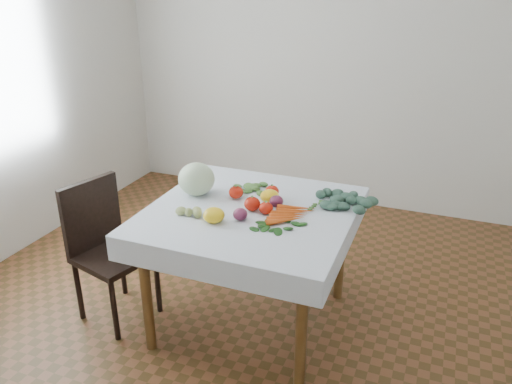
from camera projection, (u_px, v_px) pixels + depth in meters
ground at (251, 320)px, 3.09m from camera, size 4.00×4.00×0.00m
back_wall at (338, 55)px, 4.27m from camera, size 4.00×0.04×2.70m
table at (251, 225)px, 2.83m from camera, size 1.00×1.00×0.75m
tablecloth at (251, 210)px, 2.79m from camera, size 1.12×1.12×0.01m
chair at (105, 241)px, 2.99m from camera, size 0.48×0.48×0.86m
cabbage at (196, 179)px, 2.95m from camera, size 0.24×0.24×0.19m
tomato_a at (272, 191)px, 2.93m from camera, size 0.11×0.11×0.07m
tomato_b at (266, 208)px, 2.72m from camera, size 0.09×0.09×0.07m
tomato_c at (236, 192)px, 2.92m from camera, size 0.10×0.10×0.07m
tomato_d at (252, 204)px, 2.76m from camera, size 0.11×0.11×0.08m
heirloom_back at (270, 196)px, 2.86m from camera, size 0.12×0.12×0.08m
heirloom_front at (214, 215)px, 2.63m from camera, size 0.15×0.15×0.08m
onion_a at (276, 201)px, 2.81m from camera, size 0.08×0.08×0.07m
onion_b at (240, 214)px, 2.66m from camera, size 0.09×0.09×0.07m
tomatillo_cluster at (191, 214)px, 2.68m from camera, size 0.11×0.12×0.05m
carrot_bunch at (291, 214)px, 2.70m from camera, size 0.22×0.30×0.03m
kale_bunch at (345, 201)px, 2.84m from camera, size 0.32×0.28×0.04m
basil_bunch at (280, 225)px, 2.60m from camera, size 0.26×0.21×0.01m
dill_bunch at (252, 188)px, 3.05m from camera, size 0.21×0.18×0.02m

